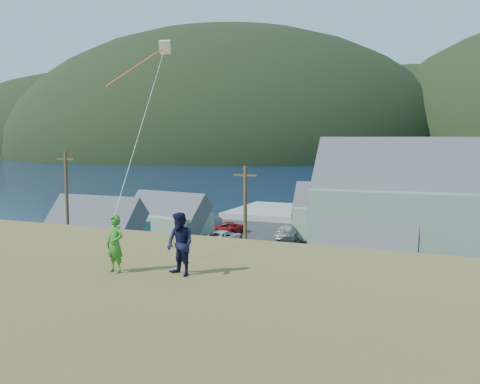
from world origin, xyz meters
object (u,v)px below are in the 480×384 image
shed_palegreen_near (166,220)px  kite_flyer_green (115,244)px  shed_white (365,258)px  shed_teal (94,231)px  shed_palegreen_far (344,212)px  kite_flyer_navy (180,244)px  wharf (328,215)px

shed_palegreen_near → kite_flyer_green: size_ratio=5.95×
shed_palegreen_near → shed_white: shed_palegreen_near is taller
shed_teal → shed_palegreen_far: size_ratio=0.77×
shed_palegreen_near → kite_flyer_navy: size_ratio=5.53×
shed_teal → wharf: bearing=65.3°
shed_palegreen_near → kite_flyer_green: bearing=-52.8°
kite_flyer_green → shed_palegreen_far: bearing=105.5°
kite_flyer_green → kite_flyer_navy: kite_flyer_navy is taller
kite_flyer_navy → wharf: bearing=122.0°
shed_teal → kite_flyer_navy: bearing=-49.3°
wharf → shed_white: (10.26, -31.94, 1.80)m
shed_white → shed_palegreen_far: shed_palegreen_far is taller
shed_teal → shed_palegreen_near: shed_teal is taller
shed_teal → shed_palegreen_near: bearing=73.2°
shed_white → kite_flyer_green: size_ratio=4.69×
shed_white → kite_flyer_navy: kite_flyer_navy is taller
shed_teal → kite_flyer_navy: kite_flyer_navy is taller
wharf → shed_palegreen_far: bearing=-69.7°
shed_white → kite_flyer_navy: bearing=-92.7°
shed_teal → shed_palegreen_far: bearing=44.2°
wharf → shed_palegreen_far: size_ratio=2.29×
shed_teal → kite_flyer_navy: (23.47, -26.20, 5.51)m
shed_white → shed_palegreen_far: size_ratio=0.65×
kite_flyer_green → kite_flyer_navy: 1.84m
kite_flyer_green → shed_white: bearing=96.4°
wharf → shed_palegreen_near: (-11.40, -23.17, 1.94)m
wharf → kite_flyer_navy: (9.67, -57.95, 7.60)m
wharf → shed_white: bearing=-72.2°
shed_teal → shed_white: 24.07m
wharf → shed_palegreen_near: 25.90m
shed_palegreen_near → kite_flyer_navy: (21.06, -34.78, 5.66)m
shed_teal → shed_white: size_ratio=1.18×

